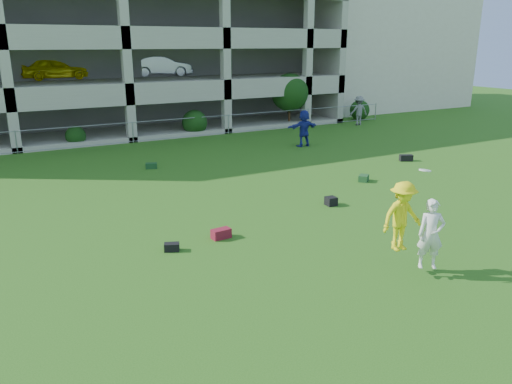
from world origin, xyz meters
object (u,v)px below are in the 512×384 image
bystander_d (304,128)px  parking_garage (91,34)px  bystander_f (359,111)px  crate_d (331,201)px  stucco_building (352,48)px  frisbee_contest (409,221)px

bystander_d → parking_garage: 17.01m
bystander_f → parking_garage: (-15.29, 9.98, 5.03)m
bystander_d → parking_garage: bearing=-60.5°
crate_d → parking_garage: size_ratio=0.01×
crate_d → parking_garage: bearing=96.9°
stucco_building → parking_garage: parking_garage is taller
bystander_d → crate_d: size_ratio=5.64×
frisbee_contest → parking_garage: (-1.11, 28.48, 4.65)m
stucco_building → frisbee_contest: 36.34m
crate_d → frisbee_contest: size_ratio=0.14×
bystander_d → bystander_f: size_ratio=1.00×
stucco_building → parking_garage: 23.02m
bystander_d → bystander_f: bearing=-149.7°
bystander_d → frisbee_contest: 15.76m
bystander_d → frisbee_contest: bearing=65.3°
bystander_d → bystander_f: bystander_d is taller
stucco_building → frisbee_contest: size_ratio=6.49×
frisbee_contest → bystander_d: bearing=64.7°
bystander_f → frisbee_contest: (-14.19, -18.49, 0.38)m
stucco_building → crate_d: size_ratio=45.71×
parking_garage → crate_d: bearing=-83.1°
bystander_d → bystander_f: (7.45, 4.25, -0.00)m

